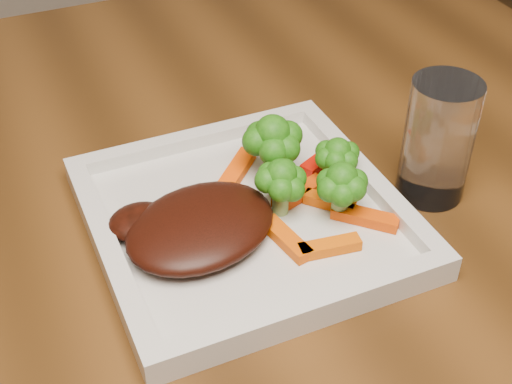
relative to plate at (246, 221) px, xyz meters
name	(u,v)px	position (x,y,z in m)	size (l,w,h in m)	color
plate	(246,221)	(0.00, 0.00, 0.00)	(0.27, 0.27, 0.01)	silver
steak	(201,226)	(-0.05, -0.01, 0.02)	(0.14, 0.11, 0.03)	black
broccoli_0	(272,147)	(0.05, 0.04, 0.04)	(0.06, 0.06, 0.07)	#266210
broccoli_1	(337,157)	(0.10, 0.01, 0.04)	(0.05, 0.05, 0.06)	#186510
broccoli_2	(341,190)	(0.08, -0.03, 0.04)	(0.05, 0.05, 0.06)	#1D6410
broccoli_3	(281,185)	(0.03, -0.01, 0.04)	(0.05, 0.05, 0.06)	#2A7814
carrot_0	(330,247)	(0.05, -0.07, 0.01)	(0.05, 0.01, 0.01)	#DE5903
carrot_1	(365,217)	(0.09, -0.05, 0.01)	(0.06, 0.02, 0.01)	#D54003
carrot_2	(286,239)	(0.02, -0.05, 0.01)	(0.06, 0.02, 0.01)	#DF5103
carrot_3	(323,159)	(0.10, 0.04, 0.01)	(0.06, 0.02, 0.01)	red
carrot_4	(237,169)	(0.02, 0.06, 0.01)	(0.06, 0.02, 0.01)	#FF4D04
carrot_5	(330,202)	(0.08, -0.02, 0.01)	(0.05, 0.01, 0.01)	#E55403
carrot_6	(299,193)	(0.06, 0.00, 0.01)	(0.06, 0.02, 0.01)	#D33B03
drinking_glass	(438,140)	(0.18, -0.02, 0.05)	(0.06, 0.06, 0.12)	silver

